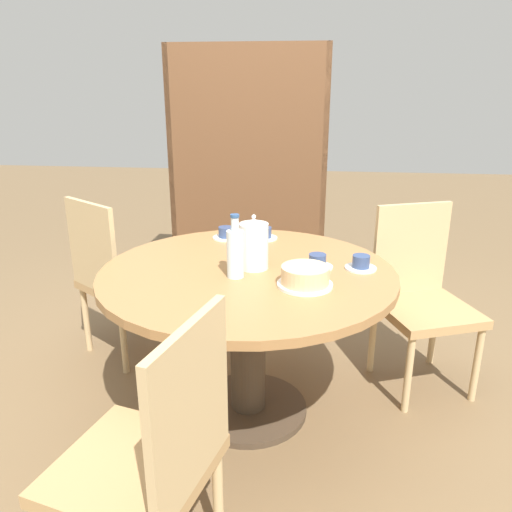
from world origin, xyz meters
The scene contains 13 objects.
ground_plane centered at (0.00, 0.00, 0.00)m, with size 14.00×14.00×0.00m, color brown.
dining_table centered at (0.00, 0.00, 0.55)m, with size 1.26×1.26×0.71m.
chair_a centered at (-0.15, -0.88, 0.47)m, with size 0.51×0.51×0.90m.
chair_b centered at (0.81, 0.38, 0.47)m, with size 0.54×0.54×0.90m.
chair_c centered at (-0.77, 0.45, 0.47)m, with size 0.58×0.58×0.90m.
bookshelf centered at (-0.21, 1.55, 0.82)m, with size 1.10×0.28×1.71m.
coffee_pot centered at (0.02, 0.02, 0.81)m, with size 0.12×0.12×0.24m.
water_bottle centered at (-0.04, -0.09, 0.81)m, with size 0.07×0.07×0.26m.
cake_main centered at (0.25, -0.16, 0.75)m, with size 0.22×0.22×0.08m.
cup_a centered at (-0.17, 0.44, 0.73)m, with size 0.13×0.13×0.06m.
cup_b centered at (0.29, 0.06, 0.73)m, with size 0.13×0.13×0.06m.
cup_c centered at (0.03, 0.46, 0.73)m, with size 0.13×0.13×0.06m.
cup_d centered at (0.48, 0.06, 0.73)m, with size 0.13×0.13×0.06m.
Camera 1 is at (0.26, -1.97, 1.45)m, focal length 35.00 mm.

